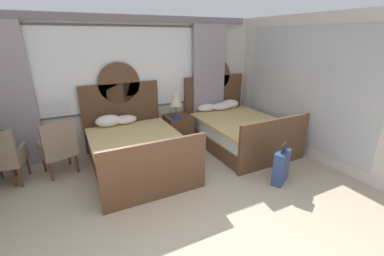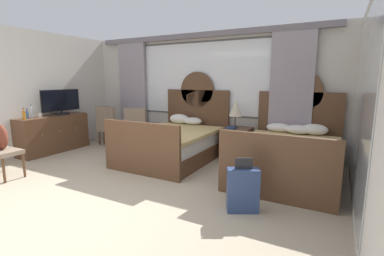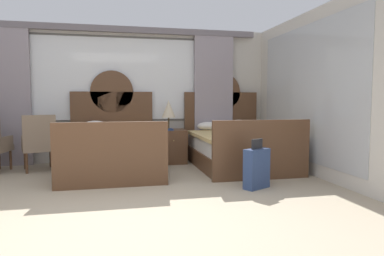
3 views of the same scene
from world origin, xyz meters
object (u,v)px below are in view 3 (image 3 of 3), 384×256
(nightstand_between_beds, at_px, (171,146))
(book_on_nightstand, at_px, (168,129))
(bed_near_window, at_px, (112,151))
(suitcase_on_floor, at_px, (257,168))
(armchair_by_window_left, at_px, (39,141))
(table_lamp_on_nightstand, at_px, (169,109))
(bed_near_mirror, at_px, (237,147))

(nightstand_between_beds, height_order, book_on_nightstand, book_on_nightstand)
(nightstand_between_beds, bearing_deg, book_on_nightstand, -127.38)
(bed_near_window, xyz_separation_m, nightstand_between_beds, (1.14, 0.65, -0.04))
(suitcase_on_floor, bearing_deg, bed_near_window, 141.21)
(book_on_nightstand, bearing_deg, suitcase_on_floor, -66.38)
(nightstand_between_beds, relative_size, armchair_by_window_left, 0.67)
(table_lamp_on_nightstand, bearing_deg, nightstand_between_beds, 9.42)
(bed_near_window, xyz_separation_m, table_lamp_on_nightstand, (1.08, 0.64, 0.69))
(table_lamp_on_nightstand, height_order, book_on_nightstand, table_lamp_on_nightstand)
(bed_near_window, height_order, armchair_by_window_left, bed_near_window)
(nightstand_between_beds, relative_size, book_on_nightstand, 2.52)
(nightstand_between_beds, distance_m, suitcase_on_floor, 2.40)
(nightstand_between_beds, xyz_separation_m, suitcase_on_floor, (0.85, -2.24, -0.04))
(book_on_nightstand, bearing_deg, armchair_by_window_left, -175.08)
(nightstand_between_beds, bearing_deg, table_lamp_on_nightstand, -170.58)
(bed_near_window, height_order, bed_near_mirror, same)
(nightstand_between_beds, bearing_deg, armchair_by_window_left, -172.64)
(bed_near_mirror, height_order, table_lamp_on_nightstand, bed_near_mirror)
(suitcase_on_floor, bearing_deg, table_lamp_on_nightstand, 111.98)
(bed_near_mirror, xyz_separation_m, armchair_by_window_left, (-3.51, 0.33, 0.15))
(table_lamp_on_nightstand, distance_m, armchair_by_window_left, 2.40)
(book_on_nightstand, distance_m, suitcase_on_floor, 2.36)
(nightstand_between_beds, distance_m, armchair_by_window_left, 2.40)
(bed_near_mirror, distance_m, nightstand_between_beds, 1.30)
(book_on_nightstand, bearing_deg, table_lamp_on_nightstand, 72.76)
(bed_near_mirror, relative_size, book_on_nightstand, 8.43)
(nightstand_between_beds, bearing_deg, bed_near_window, -150.35)
(suitcase_on_floor, bearing_deg, armchair_by_window_left, 149.04)
(bed_near_window, xyz_separation_m, armchair_by_window_left, (-1.24, 0.34, 0.16))
(nightstand_between_beds, distance_m, book_on_nightstand, 0.37)
(bed_near_window, bearing_deg, book_on_nightstand, 27.04)
(bed_near_window, distance_m, suitcase_on_floor, 2.55)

